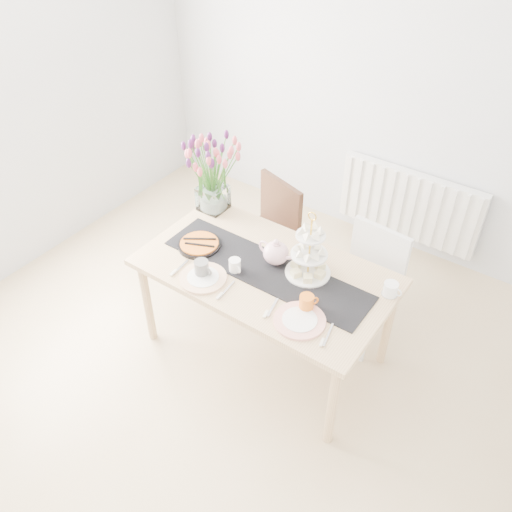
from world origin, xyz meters
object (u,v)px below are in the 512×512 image
Objects in this scene: cake_stand at (309,259)px; chair_brown at (269,228)px; tart_tin at (199,245)px; mug_white at (235,265)px; plate_left at (203,278)px; dining_table at (265,278)px; tulip_vase at (211,164)px; radiator at (409,204)px; chair_white at (368,277)px; teapot at (276,253)px; mug_orange at (306,303)px; mug_grey at (202,268)px; plate_right at (300,320)px; cream_jug at (390,289)px.

chair_brown is at bearing 141.24° from cake_stand.
tart_tin is 0.35m from mug_white.
mug_white is at bearing 56.03° from plate_left.
dining_table is 2.38× the size of tulip_vase.
radiator is at bearing 86.93° from cake_stand.
chair_white reaches higher than radiator.
teapot is 0.45m from mug_orange.
cake_stand is at bearing 36.75° from mug_grey.
plate_right is (0.71, 0.01, -0.05)m from mug_grey.
mug_white is at bearing -9.99° from tart_tin.
mug_orange is (0.88, -0.09, 0.03)m from tart_tin.
cake_stand reaches higher than teapot.
cake_stand reaches higher than plate_left.
cream_jug reaches higher than tart_tin.
chair_brown is at bearing 98.14° from plate_left.
mug_white is 0.30× the size of plate_right.
dining_table is 0.41m from plate_left.
teapot is at bearing 93.26° from mug_orange.
radiator is 1.40× the size of chair_white.
cream_jug is 0.87× the size of mug_orange.
tulip_vase is (-1.01, -1.31, 0.67)m from radiator.
mug_white reaches higher than tart_tin.
cream_jug is (0.50, 0.12, -0.08)m from cake_stand.
tulip_vase reaches higher than teapot.
cream_jug is at bearing -73.68° from radiator.
teapot is 0.53m from plate_right.
radiator is 1.79m from tulip_vase.
teapot is 0.93× the size of tart_tin.
mug_white reaches higher than plate_right.
plate_left is (-0.59, -1.95, 0.31)m from radiator.
dining_table is 0.23m from mug_white.
plate_left is (-0.28, -0.38, -0.07)m from teapot.
tart_tin is 0.95× the size of plate_right.
chair_white is 0.53m from cream_jug.
chair_white is 1.17m from plate_left.
radiator is 1.34× the size of chair_brown.
plate_right is (0.90, -0.20, -0.01)m from tart_tin.
teapot is at bearing 138.52° from plate_right.
tulip_vase reaches higher than mug_orange.
mug_white is 0.58m from plate_right.
cake_stand is 0.43m from plate_right.
chair_brown reaches higher than plate_left.
cream_jug is at bearing 17.77° from teapot.
tulip_vase is at bearing 163.14° from mug_white.
chair_white is 9.76× the size of cream_jug.
mug_grey is 0.71m from plate_right.
cake_stand reaches higher than cream_jug.
chair_brown is 1.33× the size of tulip_vase.
cream_jug is at bearing 28.02° from plate_left.
dining_table is 0.42m from mug_grey.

